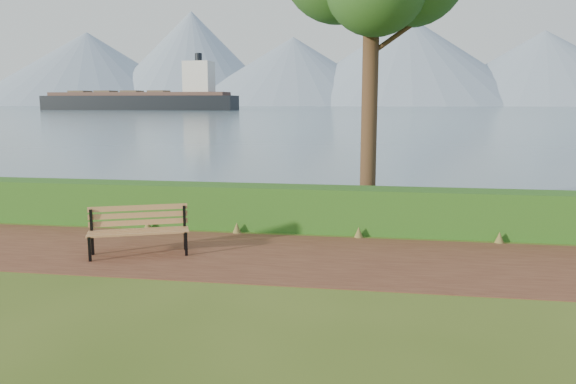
# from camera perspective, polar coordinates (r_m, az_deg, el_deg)

# --- Properties ---
(ground) EXTENTS (140.00, 140.00, 0.00)m
(ground) POSITION_cam_1_polar(r_m,az_deg,el_deg) (10.44, -2.13, -6.99)
(ground) COLOR #3D5317
(ground) RESTS_ON ground
(path) EXTENTS (40.00, 3.40, 0.01)m
(path) POSITION_cam_1_polar(r_m,az_deg,el_deg) (10.72, -1.81, -6.53)
(path) COLOR #51291B
(path) RESTS_ON ground
(hedge) EXTENTS (32.00, 0.85, 1.00)m
(hedge) POSITION_cam_1_polar(r_m,az_deg,el_deg) (12.81, 0.15, -1.64)
(hedge) COLOR #214F16
(hedge) RESTS_ON ground
(water) EXTENTS (700.00, 510.00, 0.00)m
(water) POSITION_cam_1_polar(r_m,az_deg,el_deg) (269.85, 8.90, 8.47)
(water) COLOR slate
(water) RESTS_ON ground
(mountains) EXTENTS (585.00, 190.00, 70.00)m
(mountains) POSITION_cam_1_polar(r_m,az_deg,el_deg) (416.76, 7.86, 12.52)
(mountains) COLOR gray
(mountains) RESTS_ON ground
(bench) EXTENTS (1.92, 1.20, 0.93)m
(bench) POSITION_cam_1_polar(r_m,az_deg,el_deg) (11.10, -14.93, -3.45)
(bench) COLOR black
(bench) RESTS_ON ground
(cargo_ship) EXTENTS (66.86, 12.00, 20.23)m
(cargo_ship) POSITION_cam_1_polar(r_m,az_deg,el_deg) (195.65, -14.28, 8.95)
(cargo_ship) COLOR black
(cargo_ship) RESTS_ON ground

